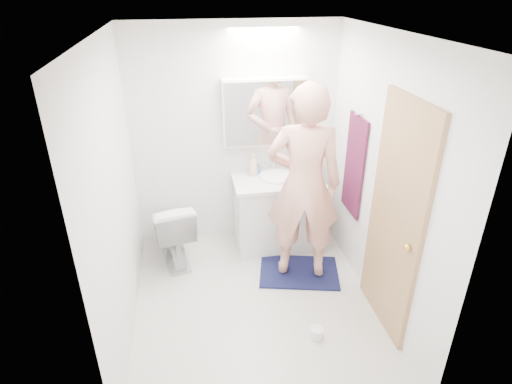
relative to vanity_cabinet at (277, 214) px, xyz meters
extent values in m
plane|color=silver|center=(-0.41, -0.96, -0.39)|extent=(2.50, 2.50, 0.00)
plane|color=white|center=(-0.41, -0.96, 2.01)|extent=(2.50, 2.50, 0.00)
plane|color=white|center=(-0.41, 0.29, 0.81)|extent=(2.50, 0.00, 2.50)
plane|color=white|center=(-0.41, -2.21, 0.81)|extent=(2.50, 0.00, 2.50)
plane|color=white|center=(-1.51, -0.96, 0.81)|extent=(0.00, 2.50, 2.50)
plane|color=white|center=(0.69, -0.96, 0.81)|extent=(0.00, 2.50, 2.50)
cube|color=silver|center=(0.00, 0.00, 0.00)|extent=(0.90, 0.55, 0.78)
cube|color=silver|center=(0.00, 0.00, 0.41)|extent=(0.95, 0.58, 0.04)
cylinder|color=white|center=(0.00, 0.03, 0.45)|extent=(0.36, 0.36, 0.03)
cylinder|color=silver|center=(0.00, 0.22, 0.51)|extent=(0.02, 0.02, 0.16)
cube|color=white|center=(-0.11, 0.21, 1.11)|extent=(0.88, 0.14, 0.70)
cube|color=silver|center=(-0.11, 0.13, 1.11)|extent=(0.84, 0.01, 0.66)
imported|color=white|center=(-1.15, -0.11, -0.02)|extent=(0.54, 0.78, 0.73)
cube|color=#15143F|center=(0.12, -0.58, -0.38)|extent=(0.90, 0.72, 0.02)
imported|color=#E29C87|center=(0.12, -0.58, 0.63)|extent=(0.79, 0.61, 1.94)
cube|color=tan|center=(0.67, -1.31, 0.61)|extent=(0.04, 0.80, 2.00)
sphere|color=gold|center=(0.63, -1.61, 0.56)|extent=(0.06, 0.06, 0.06)
cube|color=black|center=(0.67, -0.41, 0.71)|extent=(0.02, 0.42, 1.00)
cylinder|color=silver|center=(0.66, -0.41, 1.23)|extent=(0.07, 0.02, 0.02)
imported|color=beige|center=(-0.24, 0.15, 0.55)|extent=(0.09, 0.10, 0.24)
imported|color=#567BB9|center=(-0.21, 0.18, 0.51)|extent=(0.10, 0.10, 0.16)
imported|color=#3B64B1|center=(0.25, 0.16, 0.48)|extent=(0.14, 0.14, 0.10)
cylinder|color=white|center=(0.03, -1.47, -0.34)|extent=(0.11, 0.11, 0.10)
camera|label=1|loc=(-0.93, -4.01, 2.35)|focal=29.75mm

